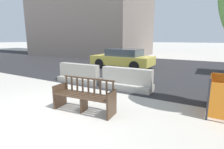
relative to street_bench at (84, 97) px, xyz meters
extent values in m
plane|color=#B7B2A8|center=(-0.78, -0.82, -0.40)|extent=(200.00, 200.00, 0.00)
cube|color=#28282B|center=(-0.78, 7.88, -0.39)|extent=(120.00, 12.00, 0.01)
cube|color=#473323|center=(-0.81, -0.10, -0.07)|extent=(0.10, 0.52, 0.66)
cube|color=#473323|center=(0.82, 0.05, -0.07)|extent=(0.10, 0.52, 0.66)
cube|color=#473323|center=(0.00, -0.03, -0.17)|extent=(0.07, 0.33, 0.45)
cube|color=#473323|center=(0.02, -0.26, 0.05)|extent=(1.60, 0.22, 0.02)
cube|color=#473323|center=(0.01, -0.14, 0.05)|extent=(1.60, 0.22, 0.02)
cube|color=#473323|center=(0.00, -0.03, 0.05)|extent=(1.60, 0.22, 0.02)
cube|color=#473323|center=(-0.01, 0.09, 0.05)|extent=(1.60, 0.22, 0.02)
cube|color=#473323|center=(-0.02, 0.20, 0.05)|extent=(1.60, 0.22, 0.02)
cube|color=#473323|center=(-0.02, 0.21, 0.46)|extent=(1.60, 0.19, 0.04)
cube|color=#473323|center=(-0.77, 0.14, 0.25)|extent=(0.05, 0.03, 0.38)
cube|color=#473323|center=(-0.58, 0.16, 0.25)|extent=(0.05, 0.03, 0.38)
cube|color=#473323|center=(-0.39, 0.18, 0.25)|extent=(0.05, 0.03, 0.38)
cube|color=#473323|center=(-0.21, 0.20, 0.25)|extent=(0.05, 0.03, 0.38)
cube|color=#473323|center=(-0.02, 0.21, 0.25)|extent=(0.05, 0.03, 0.38)
cube|color=#473323|center=(0.17, 0.23, 0.25)|extent=(0.05, 0.03, 0.38)
cube|color=#473323|center=(0.35, 0.25, 0.25)|extent=(0.05, 0.03, 0.38)
cube|color=#473323|center=(0.54, 0.27, 0.25)|extent=(0.05, 0.03, 0.38)
cube|color=#473323|center=(0.73, 0.28, 0.25)|extent=(0.05, 0.03, 0.38)
cube|color=#473323|center=(-0.81, -0.12, 0.25)|extent=(0.09, 0.46, 0.03)
cube|color=#473323|center=(0.82, 0.03, 0.25)|extent=(0.09, 0.46, 0.03)
cube|color=#ADA89E|center=(0.09, 2.45, -0.28)|extent=(2.02, 0.73, 0.24)
cube|color=#ADA89E|center=(0.09, 2.45, 0.14)|extent=(2.01, 0.35, 0.60)
cube|color=#9E998E|center=(-2.23, 2.38, -0.28)|extent=(2.01, 0.71, 0.24)
cube|color=#9E998E|center=(-2.23, 2.38, 0.14)|extent=(2.00, 0.33, 0.60)
cylinder|color=#2D2D33|center=(2.89, 1.05, 0.11)|extent=(0.05, 0.05, 1.02)
cylinder|color=#2D2D33|center=(2.89, 2.41, 0.11)|extent=(0.05, 0.05, 1.02)
cube|color=orange|center=(2.89, 1.73, 0.11)|extent=(0.03, 1.37, 0.86)
cube|color=#DBC64C|center=(-2.36, 6.91, 0.14)|extent=(4.01, 1.82, 0.56)
cube|color=#38424C|center=(-2.20, 6.91, 0.65)|extent=(2.13, 1.60, 0.46)
cylinder|color=black|center=(-3.60, 6.05, -0.08)|extent=(0.64, 0.22, 0.64)
cylinder|color=black|center=(-3.60, 7.77, -0.08)|extent=(0.64, 0.22, 0.64)
cylinder|color=black|center=(-1.11, 6.05, -0.08)|extent=(0.64, 0.22, 0.64)
cylinder|color=black|center=(-1.11, 7.77, -0.08)|extent=(0.64, 0.22, 0.64)
camera|label=1|loc=(2.88, -3.48, 1.53)|focal=28.00mm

